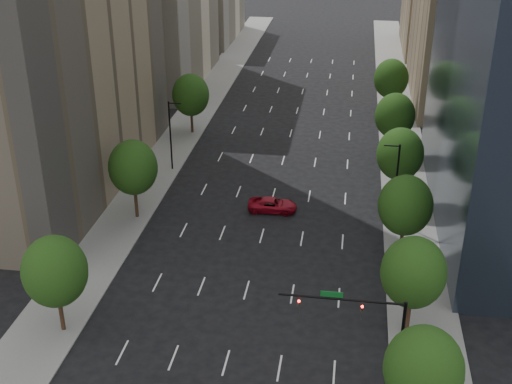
% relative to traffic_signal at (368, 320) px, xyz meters
% --- Properties ---
extents(sidewalk_left, '(6.00, 200.00, 0.15)m').
position_rel_traffic_signal_xyz_m(sidewalk_left, '(-26.03, 30.00, -5.10)').
color(sidewalk_left, slate).
rests_on(sidewalk_left, ground).
extents(sidewalk_right, '(6.00, 200.00, 0.15)m').
position_rel_traffic_signal_xyz_m(sidewalk_right, '(4.97, 30.00, -5.10)').
color(sidewalk_right, slate).
rests_on(sidewalk_right, ground).
extents(parking_tan_right, '(14.00, 30.00, 30.00)m').
position_rel_traffic_signal_xyz_m(parking_tan_right, '(14.47, 70.00, 9.83)').
color(parking_tan_right, '#8C7759').
rests_on(parking_tan_right, ground).
extents(filler_right, '(14.00, 26.00, 16.00)m').
position_rel_traffic_signal_xyz_m(filler_right, '(14.47, 103.00, 2.83)').
color(filler_right, '#8C7759').
rests_on(filler_right, ground).
extents(tree_right_0, '(5.20, 5.20, 8.39)m').
position_rel_traffic_signal_xyz_m(tree_right_0, '(3.47, -5.00, 0.22)').
color(tree_right_0, '#382316').
rests_on(tree_right_0, ground).
extents(tree_right_1, '(5.20, 5.20, 8.75)m').
position_rel_traffic_signal_xyz_m(tree_right_1, '(3.47, 6.00, 0.58)').
color(tree_right_1, '#382316').
rests_on(tree_right_1, ground).
extents(tree_right_2, '(5.20, 5.20, 8.61)m').
position_rel_traffic_signal_xyz_m(tree_right_2, '(3.47, 18.00, 0.43)').
color(tree_right_2, '#382316').
rests_on(tree_right_2, ground).
extents(tree_right_3, '(5.20, 5.20, 8.89)m').
position_rel_traffic_signal_xyz_m(tree_right_3, '(3.47, 30.00, 0.72)').
color(tree_right_3, '#382316').
rests_on(tree_right_3, ground).
extents(tree_right_4, '(5.20, 5.20, 8.46)m').
position_rel_traffic_signal_xyz_m(tree_right_4, '(3.47, 44.00, 0.29)').
color(tree_right_4, '#382316').
rests_on(tree_right_4, ground).
extents(tree_right_5, '(5.20, 5.20, 8.75)m').
position_rel_traffic_signal_xyz_m(tree_right_5, '(3.47, 60.00, 0.58)').
color(tree_right_5, '#382316').
rests_on(tree_right_5, ground).
extents(tree_left_0, '(5.20, 5.20, 8.75)m').
position_rel_traffic_signal_xyz_m(tree_left_0, '(-24.53, 2.00, 0.58)').
color(tree_left_0, '#382316').
rests_on(tree_left_0, ground).
extents(tree_left_1, '(5.20, 5.20, 8.97)m').
position_rel_traffic_signal_xyz_m(tree_left_1, '(-24.53, 22.00, 0.79)').
color(tree_left_1, '#382316').
rests_on(tree_left_1, ground).
extents(tree_left_2, '(5.20, 5.20, 8.68)m').
position_rel_traffic_signal_xyz_m(tree_left_2, '(-24.53, 48.00, 0.50)').
color(tree_left_2, '#382316').
rests_on(tree_left_2, ground).
extents(streetlight_rn, '(1.70, 0.20, 9.00)m').
position_rel_traffic_signal_xyz_m(streetlight_rn, '(2.91, 25.00, -0.33)').
color(streetlight_rn, black).
rests_on(streetlight_rn, ground).
extents(streetlight_ln, '(1.70, 0.20, 9.00)m').
position_rel_traffic_signal_xyz_m(streetlight_ln, '(-23.96, 35.00, -0.33)').
color(streetlight_ln, black).
rests_on(streetlight_ln, ground).
extents(traffic_signal, '(9.12, 0.40, 7.38)m').
position_rel_traffic_signal_xyz_m(traffic_signal, '(0.00, 0.00, 0.00)').
color(traffic_signal, black).
rests_on(traffic_signal, ground).
extents(car_red_far, '(5.49, 2.68, 1.50)m').
position_rel_traffic_signal_xyz_m(car_red_far, '(-10.13, 25.69, -4.42)').
color(car_red_far, maroon).
rests_on(car_red_far, ground).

